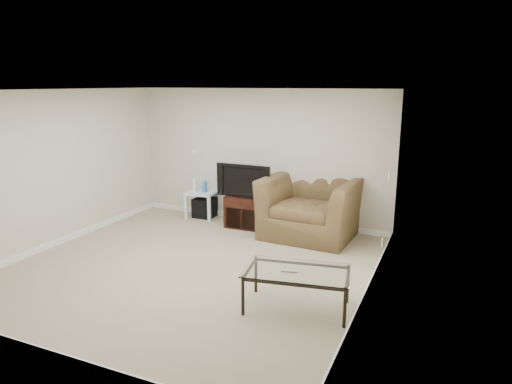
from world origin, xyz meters
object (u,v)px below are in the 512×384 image
at_px(tv_stand, 247,211).
at_px(subwoofer, 205,208).
at_px(television, 246,180).
at_px(side_table, 203,204).
at_px(coffee_table, 297,290).
at_px(recliner, 311,197).

xyz_separation_m(tv_stand, subwoofer, (-1.03, 0.26, -0.11)).
relative_size(television, side_table, 1.78).
distance_m(television, subwoofer, 1.28).
bearing_deg(coffee_table, television, 125.68).
xyz_separation_m(television, recliner, (1.22, 0.03, -0.21)).
height_order(side_table, subwoofer, side_table).
xyz_separation_m(subwoofer, coffee_table, (2.90, -2.88, 0.05)).
bearing_deg(side_table, recliner, -5.76).
bearing_deg(television, tv_stand, 92.84).
height_order(tv_stand, side_table, tv_stand).
relative_size(subwoofer, recliner, 0.25).
bearing_deg(recliner, coffee_table, -73.07).
relative_size(television, recliner, 0.62).
bearing_deg(subwoofer, tv_stand, -13.88).
height_order(tv_stand, coffee_table, tv_stand).
bearing_deg(tv_stand, television, -90.00).
bearing_deg(tv_stand, coffee_table, -55.63).
bearing_deg(subwoofer, recliner, -6.47).
bearing_deg(television, recliner, 3.22).
bearing_deg(subwoofer, television, -15.40).
xyz_separation_m(side_table, coffee_table, (2.93, -2.85, -0.02)).
xyz_separation_m(side_table, subwoofer, (0.03, 0.03, -0.08)).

